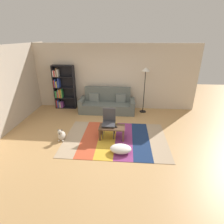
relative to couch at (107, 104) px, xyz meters
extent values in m
plane|color=tan|center=(0.26, -2.02, -0.34)|extent=(14.00, 14.00, 0.00)
cube|color=beige|center=(0.26, 0.53, 1.01)|extent=(6.80, 0.10, 2.70)
cube|color=beige|center=(-3.14, -1.27, 1.01)|extent=(0.10, 5.50, 2.70)
cube|color=tan|center=(-0.83, -2.16, -0.33)|extent=(0.52, 2.17, 0.01)
cube|color=#C64C2D|center=(-0.30, -2.16, -0.33)|extent=(0.52, 2.17, 0.01)
cube|color=gold|center=(0.22, -2.16, -0.33)|extent=(0.52, 2.17, 0.01)
cube|color=#843370|center=(0.74, -2.16, -0.33)|extent=(0.52, 2.17, 0.01)
cube|color=navy|center=(1.27, -2.16, -0.33)|extent=(0.52, 2.17, 0.01)
cube|color=tan|center=(1.79, -2.16, -0.33)|extent=(0.52, 2.17, 0.01)
cube|color=#59605B|center=(0.00, -0.07, -0.14)|extent=(1.90, 0.80, 0.40)
cube|color=#59605B|center=(0.00, 0.23, 0.36)|extent=(1.90, 0.20, 0.60)
cube|color=#59605B|center=(-1.04, -0.07, -0.06)|extent=(0.18, 0.80, 0.56)
cube|color=#59605B|center=(1.04, -0.07, -0.06)|extent=(0.18, 0.80, 0.56)
cube|color=slate|center=(-0.55, 0.11, 0.22)|extent=(0.42, 0.19, 0.36)
cube|color=slate|center=(0.55, 0.11, 0.22)|extent=(0.42, 0.19, 0.36)
cube|color=black|center=(-2.28, 0.28, 0.59)|extent=(0.04, 0.28, 1.85)
cube|color=black|center=(-1.42, 0.28, 0.59)|extent=(0.04, 0.28, 1.85)
cube|color=black|center=(-1.85, 0.41, 0.59)|extent=(0.90, 0.01, 1.85)
cube|color=black|center=(-1.85, 0.28, -0.32)|extent=(0.86, 0.28, 0.02)
cube|color=black|center=(-1.85, 0.28, 0.14)|extent=(0.86, 0.28, 0.02)
cube|color=black|center=(-1.85, 0.28, 0.59)|extent=(0.86, 0.28, 0.02)
cube|color=black|center=(-1.85, 0.28, 1.04)|extent=(0.86, 0.28, 0.02)
cube|color=black|center=(-1.85, 0.28, 1.50)|extent=(0.86, 0.28, 0.02)
cube|color=red|center=(-2.25, 0.26, -0.14)|extent=(0.04, 0.23, 0.34)
cube|color=#334CB2|center=(-2.19, 0.25, -0.15)|extent=(0.05, 0.21, 0.32)
cube|color=#8C6647|center=(-2.14, 0.24, -0.18)|extent=(0.03, 0.18, 0.26)
cube|color=silver|center=(-2.09, 0.28, -0.18)|extent=(0.04, 0.26, 0.25)
cube|color=purple|center=(-2.05, 0.24, -0.17)|extent=(0.03, 0.19, 0.27)
cube|color=purple|center=(-2.00, 0.25, -0.18)|extent=(0.04, 0.21, 0.25)
cube|color=green|center=(-2.24, 0.24, 0.29)|extent=(0.04, 0.19, 0.29)
cube|color=green|center=(-2.20, 0.27, 0.29)|extent=(0.03, 0.24, 0.30)
cube|color=red|center=(-2.16, 0.28, 0.29)|extent=(0.03, 0.26, 0.28)
cube|color=#668C99|center=(-2.12, 0.25, 0.33)|extent=(0.03, 0.20, 0.37)
cube|color=orange|center=(-2.07, 0.23, 0.32)|extent=(0.05, 0.17, 0.35)
cube|color=#8C6647|center=(-2.03, 0.25, 0.34)|extent=(0.03, 0.21, 0.38)
cube|color=gold|center=(-1.99, 0.26, 0.33)|extent=(0.03, 0.22, 0.38)
cube|color=green|center=(-1.96, 0.26, 0.34)|extent=(0.03, 0.23, 0.39)
cube|color=red|center=(-2.25, 0.25, 0.75)|extent=(0.03, 0.20, 0.30)
cube|color=#334CB2|center=(-2.20, 0.26, 0.78)|extent=(0.03, 0.23, 0.35)
cube|color=gold|center=(-2.16, 0.24, 0.73)|extent=(0.05, 0.19, 0.26)
cube|color=#334CB2|center=(-2.11, 0.25, 0.73)|extent=(0.03, 0.21, 0.26)
cube|color=#334CB2|center=(-2.06, 0.27, 0.80)|extent=(0.04, 0.25, 0.39)
cube|color=silver|center=(-2.24, 0.24, 1.19)|extent=(0.04, 0.19, 0.26)
cube|color=red|center=(-2.19, 0.26, 1.18)|extent=(0.05, 0.22, 0.26)
cube|color=silver|center=(-2.15, 0.27, 1.18)|extent=(0.03, 0.24, 0.25)
cube|color=#8C6647|center=(-2.10, 0.26, 1.23)|extent=(0.05, 0.23, 0.35)
cube|color=silver|center=(-2.05, 0.25, 1.20)|extent=(0.05, 0.20, 0.30)
cube|color=#513826|center=(0.37, -2.10, 0.04)|extent=(0.79, 0.45, 0.04)
cube|color=#513826|center=(0.01, -2.29, -0.15)|extent=(0.06, 0.06, 0.35)
cube|color=#513826|center=(0.72, -2.29, -0.15)|extent=(0.06, 0.06, 0.35)
cube|color=#513826|center=(0.01, -1.92, -0.15)|extent=(0.06, 0.06, 0.35)
cube|color=#513826|center=(0.72, -1.92, -0.15)|extent=(0.06, 0.06, 0.35)
ellipsoid|color=white|center=(0.67, -2.84, -0.22)|extent=(0.59, 0.41, 0.21)
ellipsoid|color=beige|center=(-1.16, -2.31, -0.21)|extent=(0.22, 0.30, 0.26)
sphere|color=beige|center=(-1.16, -2.42, -0.03)|extent=(0.15, 0.15, 0.15)
ellipsoid|color=#5B5750|center=(-1.16, -2.48, -0.04)|extent=(0.06, 0.07, 0.05)
ellipsoid|color=#5B5750|center=(-1.22, -2.40, 0.02)|extent=(0.05, 0.04, 0.08)
ellipsoid|color=#5B5750|center=(-1.11, -2.40, 0.02)|extent=(0.05, 0.04, 0.08)
sphere|color=beige|center=(-1.22, -2.45, -0.31)|extent=(0.06, 0.06, 0.06)
sphere|color=beige|center=(-1.10, -2.45, -0.31)|extent=(0.06, 0.06, 0.06)
cylinder|color=black|center=(1.50, 0.07, -0.32)|extent=(0.26, 0.26, 0.02)
cylinder|color=black|center=(1.50, 0.07, 0.53)|extent=(0.03, 0.03, 1.68)
cone|color=white|center=(1.50, 0.07, 1.44)|extent=(0.32, 0.32, 0.14)
cube|color=black|center=(0.48, -2.11, 0.07)|extent=(0.13, 0.15, 0.02)
cube|color=#38383D|center=(0.26, -2.02, 0.10)|extent=(0.40, 0.40, 0.03)
cube|color=#38383D|center=(0.26, -1.84, 0.34)|extent=(0.40, 0.03, 0.44)
cylinder|color=#38383D|center=(0.09, -2.19, -0.12)|extent=(0.02, 0.02, 0.42)
cylinder|color=#38383D|center=(0.43, -2.19, -0.12)|extent=(0.02, 0.02, 0.42)
cylinder|color=#38383D|center=(0.09, -1.85, -0.12)|extent=(0.02, 0.02, 0.42)
cylinder|color=#38383D|center=(0.43, -1.85, -0.12)|extent=(0.02, 0.02, 0.42)
camera|label=1|loc=(0.76, -6.93, 2.64)|focal=28.63mm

